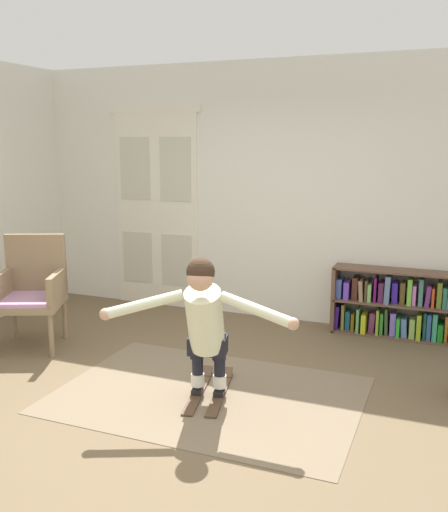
# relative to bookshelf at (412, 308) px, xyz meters

# --- Properties ---
(ground_plane) EXTENTS (7.20, 7.20, 0.00)m
(ground_plane) POSITION_rel_bookshelf_xyz_m (-1.54, -2.39, -0.33)
(ground_plane) COLOR brown
(back_wall) EXTENTS (6.00, 0.10, 2.90)m
(back_wall) POSITION_rel_bookshelf_xyz_m (-1.54, 0.21, 1.12)
(back_wall) COLOR silver
(back_wall) RESTS_ON ground
(double_door) EXTENTS (1.22, 0.05, 2.45)m
(double_door) POSITION_rel_bookshelf_xyz_m (-3.05, 0.15, 0.90)
(double_door) COLOR silver
(double_door) RESTS_ON ground
(rug) EXTENTS (2.41, 1.68, 0.01)m
(rug) POSITION_rel_bookshelf_xyz_m (-1.41, -2.04, -0.32)
(rug) COLOR #7A6851
(rug) RESTS_ON ground
(bookshelf) EXTENTS (1.63, 0.30, 0.71)m
(bookshelf) POSITION_rel_bookshelf_xyz_m (0.00, 0.00, 0.00)
(bookshelf) COLOR brown
(bookshelf) RESTS_ON ground
(wicker_chair) EXTENTS (0.79, 0.79, 1.10)m
(wicker_chair) POSITION_rel_bookshelf_xyz_m (-3.50, -1.62, 0.26)
(wicker_chair) COLOR #8D7454
(wicker_chair) RESTS_ON ground
(skis_pair) EXTENTS (0.44, 0.87, 0.07)m
(skis_pair) POSITION_rel_bookshelf_xyz_m (-1.41, -2.01, -0.30)
(skis_pair) COLOR brown
(skis_pair) RESTS_ON rug
(person_skier) EXTENTS (1.44, 0.75, 1.11)m
(person_skier) POSITION_rel_bookshelf_xyz_m (-1.37, -2.20, 0.37)
(person_skier) COLOR white
(person_skier) RESTS_ON skis_pair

